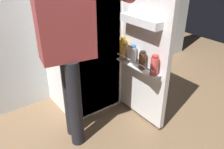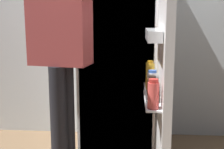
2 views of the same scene
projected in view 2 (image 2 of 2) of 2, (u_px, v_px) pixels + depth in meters
name	position (u px, v px, depth m)	size (l,w,h in m)	color
kitchen_wall	(120.00, 9.00, 2.93)	(4.40, 0.10, 2.45)	silver
refrigerator	(121.00, 48.00, 2.60)	(0.68, 1.21, 1.80)	white
person	(62.00, 41.00, 2.19)	(0.55, 0.78, 1.65)	black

